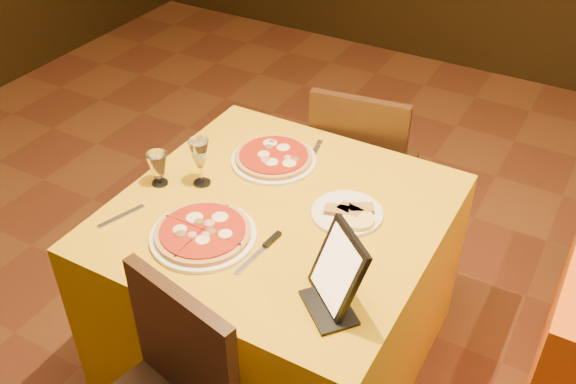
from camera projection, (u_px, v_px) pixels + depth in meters
The scene contains 11 objects.
main_table at pixel (279, 286), 2.47m from camera, with size 1.10×1.10×0.75m, color #CB990D.
chair_main_far at pixel (365, 167), 2.98m from camera, with size 0.39×0.39×0.91m, color black, non-canonical shape.
pizza_near at pixel (203, 234), 2.12m from camera, with size 0.36×0.36×0.03m.
pizza_far at pixel (274, 158), 2.48m from camera, with size 0.33×0.33×0.03m.
cutlet_dish at pixel (347, 212), 2.21m from camera, with size 0.25×0.25×0.03m.
wine_glass at pixel (200, 162), 2.31m from camera, with size 0.08×0.08×0.19m, color #D2C977, non-canonical shape.
water_glass at pixel (158, 169), 2.33m from camera, with size 0.08×0.08×0.13m, color silver, non-canonical shape.
tablet at pixel (338, 269), 1.83m from camera, with size 0.21×0.02×0.24m, color black.
knife at pixel (257, 255), 2.05m from camera, with size 0.21×0.02×0.01m, color silver.
fork_near at pixel (122, 216), 2.21m from camera, with size 0.18×0.02×0.01m, color #ACACB2.
fork_far at pixel (315, 152), 2.53m from camera, with size 0.18×0.02×0.01m, color silver.
Camera 1 is at (0.81, -1.03, 2.15)m, focal length 40.00 mm.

